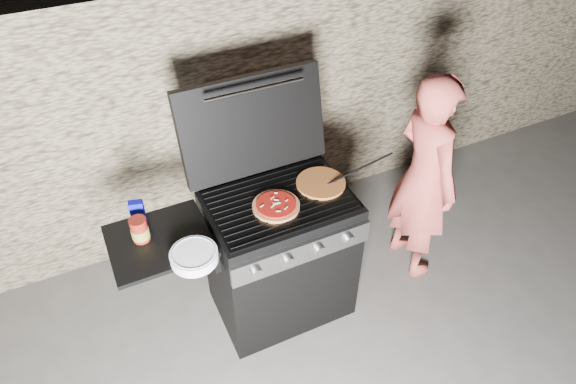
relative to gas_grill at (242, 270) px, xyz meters
name	(u,v)px	position (x,y,z in m)	size (l,w,h in m)	color
ground	(281,302)	(0.25, 0.00, -0.46)	(50.00, 50.00, 0.00)	#494643
stone_wall	(216,109)	(0.25, 1.05, 0.44)	(8.00, 0.35, 1.80)	tan
gas_grill	(242,270)	(0.00, 0.00, 0.00)	(1.34, 0.79, 0.91)	black
pizza_topped	(276,205)	(0.21, -0.04, 0.47)	(0.26, 0.26, 0.03)	tan
pizza_plain	(321,183)	(0.52, 0.02, 0.46)	(0.28, 0.28, 0.01)	orange
sauce_jar	(140,230)	(-0.50, 0.04, 0.51)	(0.09, 0.09, 0.13)	maroon
blue_carton	(138,213)	(-0.48, 0.15, 0.52)	(0.07, 0.04, 0.15)	#0A0AAC
plate_stack	(194,256)	(-0.30, -0.21, 0.47)	(0.23, 0.23, 0.05)	white
person	(424,179)	(1.23, -0.02, 0.27)	(0.53, 0.35, 1.46)	#CE5048
tongs	(359,169)	(0.75, 0.00, 0.50)	(0.01, 0.01, 0.46)	black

